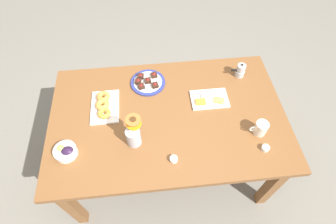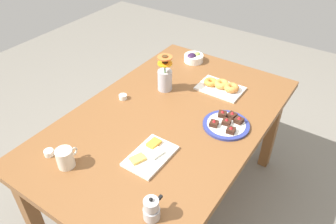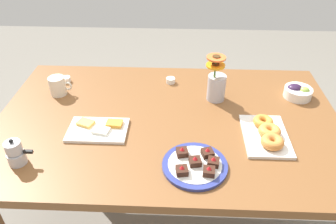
# 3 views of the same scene
# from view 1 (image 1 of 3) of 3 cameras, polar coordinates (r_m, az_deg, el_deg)

# --- Properties ---
(ground_plane) EXTENTS (6.00, 6.00, 0.00)m
(ground_plane) POSITION_cam_1_polar(r_m,az_deg,el_deg) (2.42, 0.00, -10.64)
(ground_plane) COLOR slate
(dining_table) EXTENTS (1.60, 1.00, 0.74)m
(dining_table) POSITION_cam_1_polar(r_m,az_deg,el_deg) (1.85, 0.00, -2.23)
(dining_table) COLOR brown
(dining_table) RESTS_ON ground_plane
(coffee_mug) EXTENTS (0.12, 0.08, 0.10)m
(coffee_mug) POSITION_cam_1_polar(r_m,az_deg,el_deg) (1.77, 19.52, -3.31)
(coffee_mug) COLOR silver
(coffee_mug) RESTS_ON dining_table
(grape_bowl) EXTENTS (0.14, 0.14, 0.07)m
(grape_bowl) POSITION_cam_1_polar(r_m,az_deg,el_deg) (1.72, -21.39, -7.99)
(grape_bowl) COLOR white
(grape_bowl) RESTS_ON dining_table
(cheese_platter) EXTENTS (0.26, 0.17, 0.03)m
(cheese_platter) POSITION_cam_1_polar(r_m,az_deg,el_deg) (1.87, 8.96, 2.79)
(cheese_platter) COLOR white
(cheese_platter) RESTS_ON dining_table
(croissant_platter) EXTENTS (0.19, 0.28, 0.05)m
(croissant_platter) POSITION_cam_1_polar(r_m,az_deg,el_deg) (1.85, -13.75, 1.42)
(croissant_platter) COLOR white
(croissant_platter) RESTS_ON dining_table
(jam_cup_honey) EXTENTS (0.05, 0.05, 0.03)m
(jam_cup_honey) POSITION_cam_1_polar(r_m,az_deg,el_deg) (1.74, 20.45, -7.37)
(jam_cup_honey) COLOR white
(jam_cup_honey) RESTS_ON dining_table
(jam_cup_berry) EXTENTS (0.05, 0.05, 0.03)m
(jam_cup_berry) POSITION_cam_1_polar(r_m,az_deg,el_deg) (1.60, 1.32, -10.22)
(jam_cup_berry) COLOR white
(jam_cup_berry) RESTS_ON dining_table
(dessert_plate) EXTENTS (0.25, 0.25, 0.05)m
(dessert_plate) POSITION_cam_1_polar(r_m,az_deg,el_deg) (1.95, -4.45, 6.50)
(dessert_plate) COLOR navy
(dessert_plate) RESTS_ON dining_table
(flower_vase) EXTENTS (0.11, 0.10, 0.24)m
(flower_vase) POSITION_cam_1_polar(r_m,az_deg,el_deg) (1.61, -7.51, -5.01)
(flower_vase) COLOR #B2B2BC
(flower_vase) RESTS_ON dining_table
(moka_pot) EXTENTS (0.11, 0.07, 0.12)m
(moka_pot) POSITION_cam_1_polar(r_m,az_deg,el_deg) (2.04, 15.47, 8.67)
(moka_pot) COLOR #B7B7BC
(moka_pot) RESTS_ON dining_table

